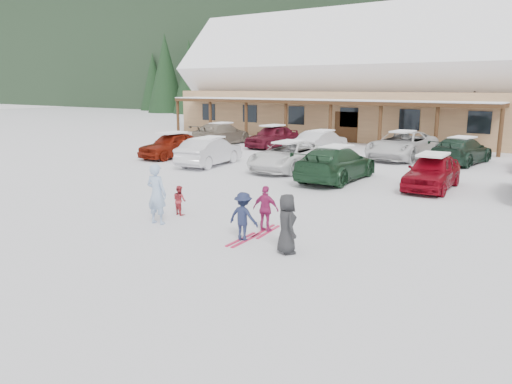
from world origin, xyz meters
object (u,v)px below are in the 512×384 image
Objects in this scene: parked_car_0 at (172,145)px; parked_car_11 at (461,151)px; parked_car_4 at (432,172)px; parked_car_9 at (321,142)px; lamp_post at (475,91)px; child_magenta at (266,209)px; parked_car_10 at (402,145)px; toddler_red at (180,200)px; parked_car_7 at (221,134)px; parked_car_2 at (288,156)px; adult_skier at (157,194)px; parked_car_8 at (272,136)px; parked_car_1 at (210,152)px; parked_car_3 at (336,164)px; bystander_dark at (287,224)px; child_navy at (243,217)px; day_lodge at (351,87)px.

parked_car_0 reaches higher than parked_car_11.
parked_car_4 is 0.97× the size of parked_car_9.
lamp_post is 8.81m from parked_car_11.
parked_car_10 is at bearing -91.64° from child_magenta.
toddler_red is 19.44m from parked_car_7.
parked_car_2 reaches higher than toddler_red.
adult_skier is 0.42× the size of parked_car_8.
parked_car_1 is at bearing -13.83° from parked_car_0.
parked_car_7 is at bearing 105.95° from parked_car_0.
parked_car_4 is (1.88, -15.74, -3.01)m from lamp_post.
parked_car_3 is 0.99× the size of parked_car_7.
adult_skier is 0.43× the size of parked_car_0.
parked_car_0 is (-9.49, 10.41, -0.19)m from adult_skier.
bystander_dark is 0.30× the size of parked_car_2.
lamp_post is 11.40m from parked_car_9.
bystander_dark is 0.27× the size of parked_car_10.
parked_car_7 reaches higher than parked_car_2.
parked_car_7 is (-12.57, 7.77, 0.01)m from parked_car_3.
parked_car_8 is at bearing 75.32° from parked_car_0.
parked_car_1 is (-9.27, -16.15, -2.99)m from lamp_post.
parked_car_10 reaches higher than child_navy.
parked_car_2 is at bearing -20.62° from bystander_dark.
day_lodge is 5.61× the size of parked_car_7.
parked_car_0 is 0.97× the size of parked_car_1.
parked_car_10 is (-1.66, 17.37, 0.12)m from child_navy.
child_magenta is 15.68m from parked_car_0.
parked_car_9 is (-6.44, 16.79, 0.04)m from child_navy.
bystander_dark reaches higher than child_navy.
parked_car_10 is at bearing -41.52° from bystander_dark.
parked_car_3 is (3.11, -1.16, 0.05)m from parked_car_2.
day_lodge is at bearing -71.69° from parked_car_9.
parked_car_9 is (-3.15, 15.74, 0.22)m from toddler_red.
parked_car_0 is 7.60m from parked_car_8.
parked_car_0 is 13.01m from parked_car_10.
bystander_dark reaches higher than parked_car_11.
parked_car_10 is at bearing 176.60° from parked_car_7.
parked_car_2 is 7.69m from parked_car_10.
parked_car_9 is (-8.59, 7.03, -0.00)m from parked_car_4.
day_lodge is 12.52m from parked_car_9.
day_lodge is 14.10m from parked_car_10.
parked_car_11 reaches higher than child_navy.
parked_car_11 is (14.11, 7.01, -0.02)m from parked_car_0.
parked_car_10 is 3.19m from parked_car_11.
parked_car_8 is at bearing -74.42° from adult_skier.
parked_car_2 is (-1.62, 9.36, 0.22)m from toddler_red.
day_lodge reaches higher than toddler_red.
parked_car_11 reaches higher than parked_car_4.
parked_car_10 is at bearing 3.14° from parked_car_8.
child_navy is at bearing -81.65° from parked_car_10.
parked_car_8 is (-12.66, 7.86, 0.04)m from parked_car_4.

